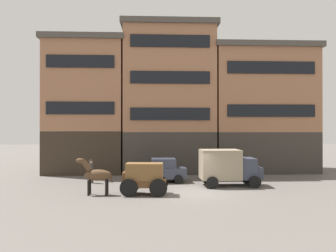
% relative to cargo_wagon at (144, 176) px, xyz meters
% --- Properties ---
extents(ground_plane, '(120.00, 120.00, 0.00)m').
position_rel_cargo_wagon_xyz_m(ground_plane, '(3.28, 0.34, -1.15)').
color(ground_plane, '#605B56').
extents(building_far_left, '(7.52, 6.57, 12.55)m').
position_rel_cargo_wagon_xyz_m(building_far_left, '(-5.79, 11.01, 5.17)').
color(building_far_left, '#33281E').
rests_on(building_far_left, ground_plane).
extents(building_center_left, '(8.89, 6.57, 14.00)m').
position_rel_cargo_wagon_xyz_m(building_center_left, '(2.07, 11.01, 5.89)').
color(building_center_left, '#38332D').
rests_on(building_center_left, ground_plane).
extents(building_center_right, '(9.95, 6.57, 12.04)m').
position_rel_cargo_wagon_xyz_m(building_center_right, '(11.14, 11.01, 4.91)').
color(building_center_right, '#38332D').
rests_on(building_center_right, ground_plane).
extents(cargo_wagon, '(2.99, 1.67, 1.98)m').
position_rel_cargo_wagon_xyz_m(cargo_wagon, '(0.00, 0.00, 0.00)').
color(cargo_wagon, brown).
rests_on(cargo_wagon, ground_plane).
extents(draft_horse, '(2.35, 0.70, 2.30)m').
position_rel_cargo_wagon_xyz_m(draft_horse, '(-2.95, 0.00, 0.12)').
color(draft_horse, '#513823').
rests_on(draft_horse, ground_plane).
extents(delivery_truck_near, '(4.38, 2.20, 2.62)m').
position_rel_cargo_wagon_xyz_m(delivery_truck_near, '(5.98, 2.72, 0.28)').
color(delivery_truck_near, '#333847').
rests_on(delivery_truck_near, ground_plane).
extents(sedan_dark, '(3.81, 2.08, 1.83)m').
position_rel_cargo_wagon_xyz_m(sedan_dark, '(1.26, 4.51, -0.23)').
color(sedan_dark, '#333847').
rests_on(sedan_dark, ground_plane).
extents(pedestrian_officer, '(0.45, 0.45, 1.79)m').
position_rel_cargo_wagon_xyz_m(pedestrian_officer, '(-4.15, 4.37, -0.17)').
color(pedestrian_officer, '#38332D').
rests_on(pedestrian_officer, ground_plane).
extents(fire_hydrant_curbside, '(0.24, 0.24, 0.83)m').
position_rel_cargo_wagon_xyz_m(fire_hydrant_curbside, '(7.90, 6.17, -0.72)').
color(fire_hydrant_curbside, maroon).
rests_on(fire_hydrant_curbside, ground_plane).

